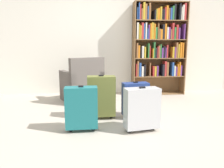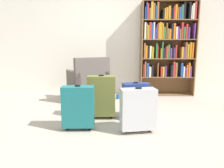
{
  "view_description": "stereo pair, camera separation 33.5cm",
  "coord_description": "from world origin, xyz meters",
  "px_view_note": "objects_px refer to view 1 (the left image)",
  "views": [
    {
      "loc": [
        -0.35,
        -3.08,
        1.16
      ],
      "look_at": [
        -0.06,
        0.21,
        0.55
      ],
      "focal_mm": 34.96,
      "sensor_mm": 36.0,
      "label": 1
    },
    {
      "loc": [
        -0.02,
        -3.09,
        1.16
      ],
      "look_at": [
        -0.06,
        0.21,
        0.55
      ],
      "focal_mm": 34.96,
      "sensor_mm": 36.0,
      "label": 2
    }
  ],
  "objects_px": {
    "suitcase_teal": "(81,108)",
    "suitcase_olive": "(101,96)",
    "suitcase_navy_blue": "(135,99)",
    "mug": "(112,96)",
    "bookshelf": "(159,43)",
    "armchair": "(82,86)",
    "suitcase_silver": "(142,108)"
  },
  "relations": [
    {
      "from": "suitcase_teal",
      "to": "suitcase_olive",
      "type": "distance_m",
      "value": 0.56
    },
    {
      "from": "suitcase_navy_blue",
      "to": "suitcase_olive",
      "type": "bearing_deg",
      "value": 178.12
    },
    {
      "from": "mug",
      "to": "suitcase_teal",
      "type": "xyz_separation_m",
      "value": [
        -0.57,
        -1.72,
        0.28
      ]
    },
    {
      "from": "mug",
      "to": "suitcase_navy_blue",
      "type": "distance_m",
      "value": 1.3
    },
    {
      "from": "suitcase_olive",
      "to": "suitcase_teal",
      "type": "bearing_deg",
      "value": -120.47
    },
    {
      "from": "suitcase_teal",
      "to": "suitcase_olive",
      "type": "xyz_separation_m",
      "value": [
        0.29,
        0.49,
        0.03
      ]
    },
    {
      "from": "bookshelf",
      "to": "suitcase_teal",
      "type": "bearing_deg",
      "value": -128.3
    },
    {
      "from": "armchair",
      "to": "mug",
      "type": "relative_size",
      "value": 7.83
    },
    {
      "from": "mug",
      "to": "suitcase_silver",
      "type": "height_order",
      "value": "suitcase_silver"
    },
    {
      "from": "armchair",
      "to": "suitcase_navy_blue",
      "type": "relative_size",
      "value": 1.61
    },
    {
      "from": "mug",
      "to": "suitcase_navy_blue",
      "type": "relative_size",
      "value": 0.21
    },
    {
      "from": "bookshelf",
      "to": "armchair",
      "type": "relative_size",
      "value": 2.2
    },
    {
      "from": "bookshelf",
      "to": "armchair",
      "type": "distance_m",
      "value": 1.99
    },
    {
      "from": "suitcase_navy_blue",
      "to": "suitcase_olive",
      "type": "relative_size",
      "value": 0.84
    },
    {
      "from": "armchair",
      "to": "suitcase_olive",
      "type": "bearing_deg",
      "value": -72.94
    },
    {
      "from": "suitcase_silver",
      "to": "mug",
      "type": "bearing_deg",
      "value": 97.33
    },
    {
      "from": "armchair",
      "to": "suitcase_navy_blue",
      "type": "bearing_deg",
      "value": -52.28
    },
    {
      "from": "suitcase_teal",
      "to": "bookshelf",
      "type": "bearing_deg",
      "value": 51.7
    },
    {
      "from": "suitcase_navy_blue",
      "to": "suitcase_silver",
      "type": "distance_m",
      "value": 0.54
    },
    {
      "from": "bookshelf",
      "to": "suitcase_olive",
      "type": "distance_m",
      "value": 2.28
    },
    {
      "from": "suitcase_navy_blue",
      "to": "suitcase_teal",
      "type": "bearing_deg",
      "value": -150.26
    },
    {
      "from": "bookshelf",
      "to": "suitcase_teal",
      "type": "height_order",
      "value": "bookshelf"
    },
    {
      "from": "suitcase_navy_blue",
      "to": "suitcase_silver",
      "type": "bearing_deg",
      "value": -92.0
    },
    {
      "from": "suitcase_teal",
      "to": "armchair",
      "type": "bearing_deg",
      "value": 92.02
    },
    {
      "from": "mug",
      "to": "suitcase_olive",
      "type": "xyz_separation_m",
      "value": [
        -0.28,
        -1.23,
        0.31
      ]
    },
    {
      "from": "bookshelf",
      "to": "armchair",
      "type": "xyz_separation_m",
      "value": [
        -1.72,
        -0.51,
        -0.85
      ]
    },
    {
      "from": "armchair",
      "to": "suitcase_silver",
      "type": "relative_size",
      "value": 1.55
    },
    {
      "from": "mug",
      "to": "suitcase_silver",
      "type": "bearing_deg",
      "value": -82.67
    },
    {
      "from": "suitcase_navy_blue",
      "to": "suitcase_teal",
      "type": "relative_size",
      "value": 0.94
    },
    {
      "from": "suitcase_teal",
      "to": "suitcase_olive",
      "type": "bearing_deg",
      "value": 59.53
    },
    {
      "from": "mug",
      "to": "suitcase_olive",
      "type": "distance_m",
      "value": 1.3
    },
    {
      "from": "mug",
      "to": "suitcase_silver",
      "type": "xyz_separation_m",
      "value": [
        0.23,
        -1.79,
        0.27
      ]
    }
  ]
}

